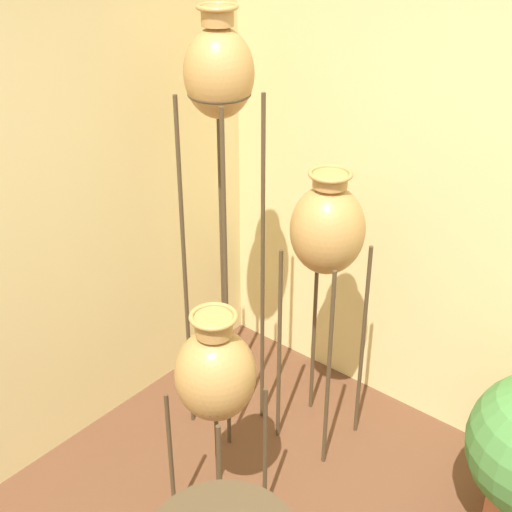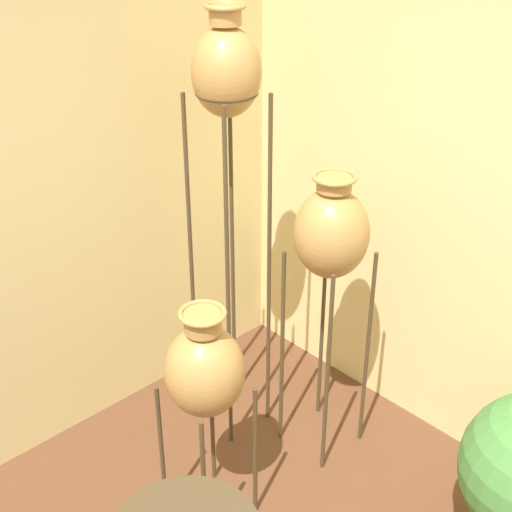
% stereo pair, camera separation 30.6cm
% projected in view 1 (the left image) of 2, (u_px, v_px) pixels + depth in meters
% --- Properties ---
extents(vase_stand_tall, '(0.30, 0.30, 2.13)m').
position_uv_depth(vase_stand_tall, '(219.00, 88.00, 2.97)').
color(vase_stand_tall, '#473823').
rests_on(vase_stand_tall, ground_plane).
extents(vase_stand_medium, '(0.34, 0.34, 1.46)m').
position_uv_depth(vase_stand_medium, '(327.00, 233.00, 3.17)').
color(vase_stand_medium, '#473823').
rests_on(vase_stand_medium, ground_plane).
extents(vase_stand_short, '(0.33, 0.33, 1.09)m').
position_uv_depth(vase_stand_short, '(215.00, 374.00, 2.88)').
color(vase_stand_short, '#473823').
rests_on(vase_stand_short, ground_plane).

